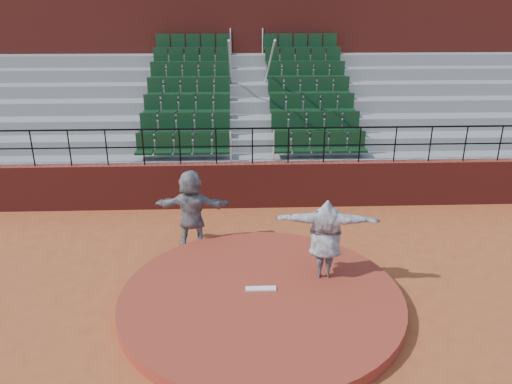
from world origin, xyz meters
TOP-DOWN VIEW (x-y plane):
  - ground at (0.00, 0.00)m, footprint 90.00×90.00m
  - pitchers_mound at (0.00, 0.00)m, footprint 5.50×5.50m
  - pitching_rubber at (0.00, 0.15)m, footprint 0.60×0.15m
  - boundary_wall at (0.00, 5.00)m, footprint 24.00×0.30m
  - wall_railing at (0.00, 5.00)m, footprint 24.04×0.05m
  - seating_deck at (0.00, 8.65)m, footprint 24.00×5.97m
  - press_box_facade at (0.00, 12.60)m, footprint 24.00×3.00m
  - pitcher at (1.32, 0.64)m, footprint 2.12×0.82m
  - fielder at (-1.52, 2.57)m, footprint 1.82×0.68m

SIDE VIEW (x-z plane):
  - ground at x=0.00m, z-range 0.00..0.00m
  - pitchers_mound at x=0.00m, z-range 0.00..0.25m
  - pitching_rubber at x=0.00m, z-range 0.25..0.28m
  - boundary_wall at x=0.00m, z-range 0.00..1.30m
  - fielder at x=-1.52m, z-range 0.00..1.93m
  - pitcher at x=1.32m, z-range 0.25..1.93m
  - seating_deck at x=0.00m, z-range -0.88..3.75m
  - wall_railing at x=0.00m, z-range 1.52..2.54m
  - press_box_facade at x=0.00m, z-range 0.00..7.10m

